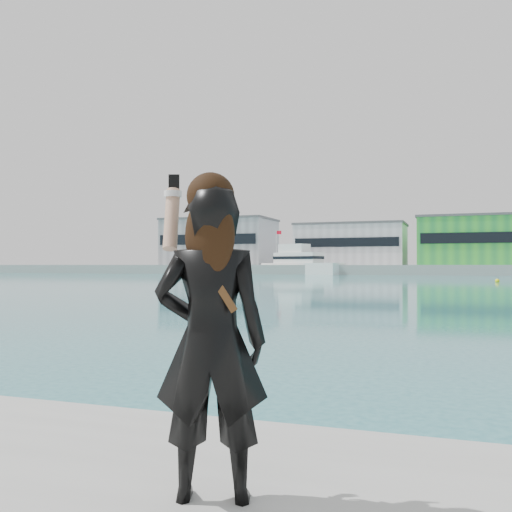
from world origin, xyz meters
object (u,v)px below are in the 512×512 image
at_px(motor_yacht, 300,263).
at_px(buoy_far, 168,277).
at_px(buoy_near, 497,282).
at_px(woman, 211,332).

distance_m(motor_yacht, buoy_far, 37.39).
bearing_deg(buoy_near, buoy_far, 168.14).
bearing_deg(motor_yacht, buoy_far, -89.53).
xyz_separation_m(buoy_near, woman, (-5.58, -68.58, 1.66)).
bearing_deg(buoy_near, motor_yacht, 128.21).
bearing_deg(buoy_far, woman, -61.64).
relative_size(buoy_far, woman, 0.29).
bearing_deg(woman, buoy_near, -113.49).
height_order(motor_yacht, buoy_near, motor_yacht).
bearing_deg(buoy_far, motor_yacht, 70.62).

